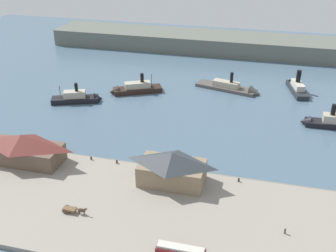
% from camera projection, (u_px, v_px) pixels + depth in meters
% --- Properties ---
extents(ground_plane, '(320.00, 320.00, 0.00)m').
position_uv_depth(ground_plane, '(178.00, 165.00, 111.47)').
color(ground_plane, slate).
extents(quay_promenade, '(110.00, 36.00, 1.20)m').
position_uv_depth(quay_promenade, '(155.00, 213.00, 92.25)').
color(quay_promenade, gray).
rests_on(quay_promenade, ground).
extents(seawall_edge, '(110.00, 0.80, 1.00)m').
position_uv_depth(seawall_edge, '(175.00, 170.00, 108.14)').
color(seawall_edge, slate).
rests_on(seawall_edge, ground).
extents(ferry_shed_east_terminal, '(21.25, 9.12, 8.10)m').
position_uv_depth(ferry_shed_east_terminal, '(23.00, 148.00, 109.13)').
color(ferry_shed_east_terminal, brown).
rests_on(ferry_shed_east_terminal, quay_promenade).
extents(ferry_shed_west_terminal, '(16.44, 9.61, 8.39)m').
position_uv_depth(ferry_shed_west_terminal, '(172.00, 167.00, 100.33)').
color(ferry_shed_west_terminal, '#847056').
rests_on(ferry_shed_west_terminal, quay_promenade).
extents(horse_cart, '(5.85, 1.67, 1.87)m').
position_uv_depth(horse_cart, '(74.00, 209.00, 91.09)').
color(horse_cart, brown).
rests_on(horse_cart, quay_promenade).
extents(pedestrian_walking_east, '(0.37, 0.37, 1.50)m').
position_uv_depth(pedestrian_walking_east, '(285.00, 231.00, 85.19)').
color(pedestrian_walking_east, '#4C3D33').
rests_on(pedestrian_walking_east, quay_promenade).
extents(mooring_post_west, '(0.44, 0.44, 0.90)m').
position_uv_depth(mooring_post_west, '(239.00, 180.00, 102.15)').
color(mooring_post_west, black).
rests_on(mooring_post_west, quay_promenade).
extents(mooring_post_east, '(0.44, 0.44, 0.90)m').
position_uv_depth(mooring_post_east, '(91.00, 158.00, 111.42)').
color(mooring_post_east, black).
rests_on(mooring_post_east, quay_promenade).
extents(mooring_post_center_west, '(0.44, 0.44, 0.90)m').
position_uv_depth(mooring_post_center_west, '(117.00, 162.00, 109.79)').
color(mooring_post_center_west, black).
rests_on(mooring_post_center_west, quay_promenade).
extents(ferry_approaching_west, '(26.63, 12.22, 9.49)m').
position_uv_depth(ferry_approaching_west, '(236.00, 89.00, 158.33)').
color(ferry_approaching_west, '#514C47').
rests_on(ferry_approaching_west, ground).
extents(ferry_mid_harbor, '(18.84, 10.88, 8.57)m').
position_uv_depth(ferry_mid_harbor, '(80.00, 98.00, 148.93)').
color(ferry_mid_harbor, black).
rests_on(ferry_mid_harbor, ground).
extents(ferry_departing_north, '(20.32, 13.80, 9.03)m').
position_uv_depth(ferry_departing_north, '(132.00, 89.00, 156.79)').
color(ferry_departing_north, black).
rests_on(ferry_departing_north, ground).
extents(ferry_moored_west, '(8.70, 19.44, 9.83)m').
position_uv_depth(ferry_moored_west, '(296.00, 87.00, 158.71)').
color(ferry_moored_west, '#23282D').
rests_on(ferry_moored_west, ground).
extents(ferry_outer_harbor, '(19.03, 5.26, 9.91)m').
position_uv_depth(ferry_outer_harbor, '(327.00, 122.00, 131.30)').
color(ferry_outer_harbor, black).
rests_on(ferry_outer_harbor, ground).
extents(far_headland, '(180.00, 24.00, 8.00)m').
position_uv_depth(far_headland, '(228.00, 44.00, 204.42)').
color(far_headland, '#60665B').
rests_on(far_headland, ground).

